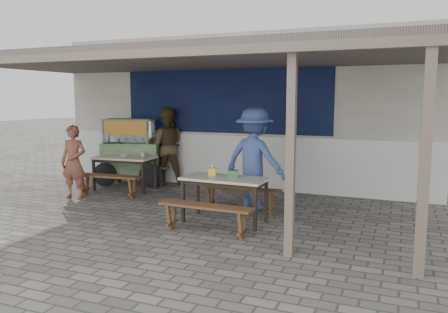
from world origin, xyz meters
TOP-DOWN VIEW (x-y plane):
  - ground at (0.00, 0.00)m, footprint 60.00×60.00m
  - back_wall at (-0.00, 3.58)m, footprint 9.00×1.28m
  - warung_roof at (0.02, 0.90)m, footprint 9.00×4.21m
  - table_left at (-2.07, 1.75)m, footprint 1.39×0.82m
  - bench_left_street at (-2.01, 1.07)m, footprint 1.45×0.40m
  - bench_left_wall at (-2.13, 2.43)m, footprint 1.45×0.40m
  - table_right at (0.97, 0.22)m, footprint 1.41×0.68m
  - bench_right_street at (0.96, -0.49)m, footprint 1.50×0.31m
  - bench_right_wall at (0.99, 0.94)m, footprint 1.50×0.31m
  - vendor_cart at (-2.32, 2.38)m, footprint 1.84×1.15m
  - patron_street_side at (-2.55, 0.67)m, footprint 0.60×0.44m
  - patron_wall_side at (-1.56, 2.74)m, footprint 1.09×0.99m
  - patron_right_table at (1.15, 1.25)m, footprint 1.33×0.94m
  - tissue_box at (0.69, 0.37)m, footprint 0.16×0.16m
  - donation_box at (1.10, 0.28)m, footprint 0.21×0.17m
  - condiment_jar at (-1.76, 2.01)m, footprint 0.08×0.08m
  - condiment_bowl at (-2.13, 1.84)m, footprint 0.21×0.21m

SIDE VIEW (x-z plane):
  - ground at x=0.00m, z-range 0.00..0.00m
  - bench_left_street at x=-2.01m, z-range 0.11..0.56m
  - bench_left_wall at x=-2.13m, z-range 0.11..0.56m
  - bench_right_street at x=0.96m, z-range 0.11..0.56m
  - bench_right_wall at x=0.99m, z-range 0.11..0.56m
  - table_right at x=0.97m, z-range 0.29..1.04m
  - table_left at x=-2.07m, z-range 0.30..1.05m
  - patron_street_side at x=-2.55m, z-range 0.00..1.50m
  - condiment_bowl at x=-2.13m, z-range 0.75..0.79m
  - condiment_jar at x=-1.76m, z-range 0.75..0.83m
  - donation_box at x=1.10m, z-range 0.75..0.87m
  - tissue_box at x=0.69m, z-range 0.75..0.87m
  - vendor_cart at x=-2.32m, z-range 0.07..1.63m
  - patron_wall_side at x=-1.56m, z-range 0.00..1.82m
  - patron_right_table at x=1.15m, z-range 0.00..1.88m
  - back_wall at x=0.00m, z-range -0.03..3.47m
  - warung_roof at x=0.02m, z-range 1.31..4.12m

